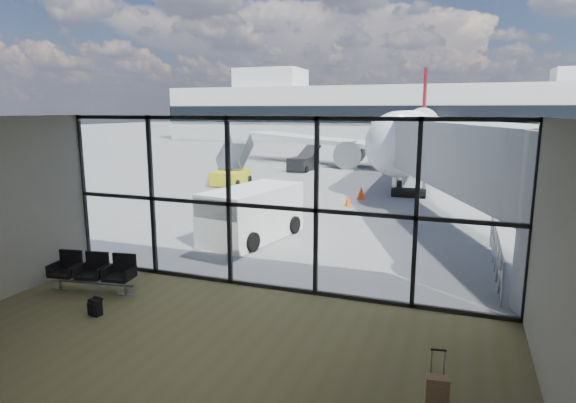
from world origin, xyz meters
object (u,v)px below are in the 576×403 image
Objects in this scene: seating_row at (94,270)px; suitcase at (437,393)px; mobile_stairs at (231,175)px; backpack at (95,307)px; service_van at (251,213)px; belt_loader at (303,163)px; airliner at (415,133)px.

seating_row is 8.93m from suitcase.
suitcase is 0.27× the size of mobile_stairs.
backpack is at bearing -57.36° from seating_row.
service_van is 1.27× the size of mobile_stairs.
mobile_stairs is at bearing 117.30° from backpack.
service_van is at bearing 120.74° from suitcase.
seating_row is at bearing -95.22° from service_van.
backpack is 7.61m from suitcase.
belt_loader is at bearing 87.61° from seating_row.
backpack is 27.35m from belt_loader.
backpack is 7.39m from service_van.
service_van is at bearing 95.12° from backpack.
seating_row is 25.96m from belt_loader.
mobile_stairs reaches higher than belt_loader.
seating_row is at bearing 156.28° from suitcase.
seating_row is 6.32m from service_van.
backpack is 0.09× the size of service_van.
service_van reaches higher than belt_loader.
mobile_stairs is at bearing 96.95° from seating_row.
seating_row reaches higher than backpack.
belt_loader is at bearing 103.03° from suitcase.
backpack is at bearing -77.69° from belt_loader.
airliner is at bearing 51.53° from mobile_stairs.
belt_loader reaches higher than seating_row.
airliner is 7.74× the size of service_van.
airliner is 17.57m from mobile_stairs.
seating_row is at bearing -79.70° from belt_loader.
mobile_stairs is (-9.85, -14.38, -2.19)m from airliner.
airliner is at bearing 72.65° from seating_row.
suitcase is 34.58m from airliner.
belt_loader is at bearing 107.89° from backpack.
airliner reaches higher than service_van.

